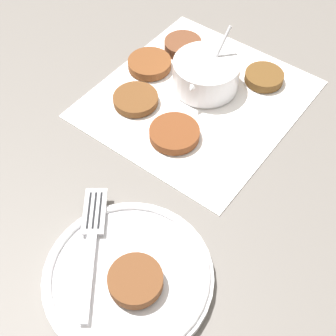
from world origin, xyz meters
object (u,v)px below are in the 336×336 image
(serving_plate, at_px, (128,276))
(fritter_on_plate, at_px, (135,280))
(sauce_bowl, at_px, (206,75))
(fork, at_px, (92,235))

(serving_plate, height_order, fritter_on_plate, fritter_on_plate)
(sauce_bowl, xyz_separation_m, serving_plate, (0.35, 0.05, -0.02))
(fritter_on_plate, height_order, fork, fritter_on_plate)
(serving_plate, bearing_deg, fritter_on_plate, 63.25)
(sauce_bowl, distance_m, serving_plate, 0.36)
(sauce_bowl, relative_size, fork, 0.69)
(fork, bearing_deg, serving_plate, 70.52)
(sauce_bowl, relative_size, fritter_on_plate, 1.80)
(sauce_bowl, height_order, fritter_on_plate, sauce_bowl)
(serving_plate, xyz_separation_m, fritter_on_plate, (0.01, 0.02, 0.02))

